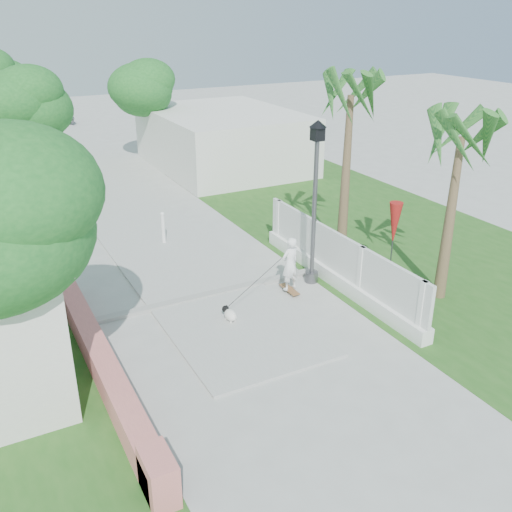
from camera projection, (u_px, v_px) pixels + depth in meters
ground at (342, 436)px, 10.12m from camera, size 90.00×90.00×0.00m
path_strip at (88, 171)px, 26.32m from camera, size 3.20×36.00×0.06m
curb at (208, 295)px, 14.96m from camera, size 6.50×0.25×0.10m
grass_right at (372, 228)px, 19.58m from camera, size 8.00×20.00×0.01m
pink_wall at (105, 369)px, 11.47m from camera, size 0.45×8.20×0.80m
lattice_fence at (338, 267)px, 15.40m from camera, size 0.35×7.00×1.50m
building_right at (223, 139)px, 26.75m from camera, size 6.00×8.00×2.60m
street_lamp at (315, 198)px, 14.84m from camera, size 0.44×0.44×4.44m
bollard at (163, 227)px, 18.08m from camera, size 0.14×0.14×1.09m
patio_umbrella at (394, 225)px, 15.13m from camera, size 0.36×0.36×2.30m
tree_left_near at (16, 223)px, 9.09m from camera, size 3.60×3.60×5.28m
tree_path_left at (16, 104)px, 20.28m from camera, size 3.40×3.40×5.23m
tree_path_right at (150, 90)px, 26.29m from camera, size 3.00×3.00×4.79m
palm_far at (350, 107)px, 15.55m from camera, size 1.80×1.80×5.30m
palm_near at (460, 147)px, 13.43m from camera, size 1.80×1.80×4.70m
skateboarder at (265, 277)px, 14.45m from camera, size 2.38×0.91×1.56m
dog at (230, 314)px, 13.70m from camera, size 0.33×0.57×0.39m
parked_car at (38, 115)px, 35.85m from camera, size 4.56×2.42×1.48m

